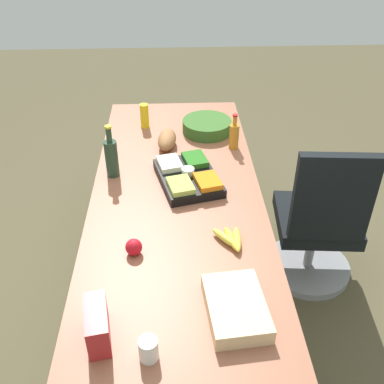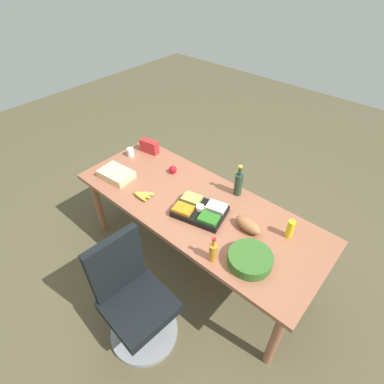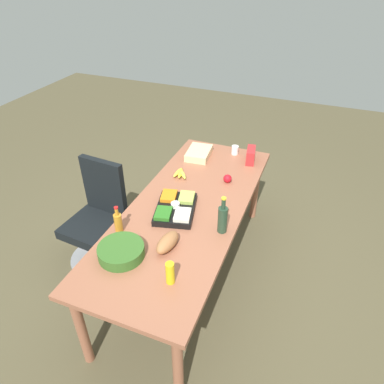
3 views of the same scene
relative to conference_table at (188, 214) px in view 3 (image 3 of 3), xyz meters
The scene contains 14 objects.
ground_plane 0.70m from the conference_table, ahead, with size 10.00×10.00×0.00m, color brown.
conference_table is the anchor object (origin of this frame).
office_chair 0.92m from the conference_table, 82.56° to the right, with size 0.56×0.56×1.02m.
apple_red 0.53m from the conference_table, 157.29° to the left, with size 0.08×0.08×0.08m, color red.
bread_loaf 0.52m from the conference_table, ahead, with size 0.24×0.11×0.10m, color #A1683D.
veggie_tray 0.16m from the conference_table, 33.86° to the right, with size 0.48×0.39×0.09m.
mustard_bottle 0.82m from the conference_table, 14.34° to the left, with size 0.06×0.06×0.16m, color yellow.
dressing_bottle 0.62m from the conference_table, 37.67° to the right, with size 0.08×0.08×0.23m.
paper_cup 1.03m from the conference_table, behind, with size 0.07×0.07×0.09m, color white.
banana_bunch 0.50m from the conference_table, 149.92° to the right, with size 0.18×0.14×0.04m.
sheet_cake 0.87m from the conference_table, 165.61° to the right, with size 0.32×0.22×0.07m, color beige.
chip_bag_red 0.98m from the conference_table, 161.95° to the left, with size 0.20×0.08×0.14m, color red.
wine_bottle 0.45m from the conference_table, 62.33° to the left, with size 0.09×0.09×0.31m.
salad_bowl 0.73m from the conference_table, 17.14° to the right, with size 0.32×0.32×0.08m, color #336023.
Camera 3 is at (2.14, 0.88, 2.54)m, focal length 33.00 mm.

